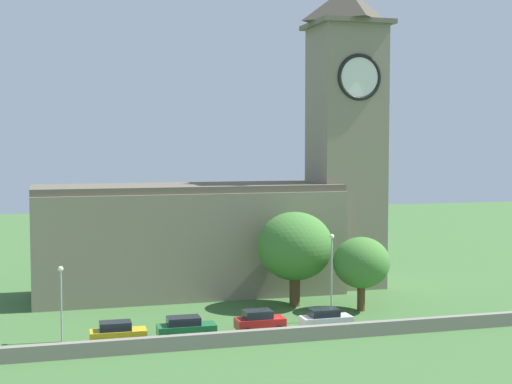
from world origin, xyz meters
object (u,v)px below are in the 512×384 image
object	(u,v)px
car_yellow	(117,333)
car_red	(259,321)
car_white	(326,319)
tree_riverside_west	(361,263)
tree_riverside_east	(295,246)
streetlamp_west_end	(61,291)
streetlamp_west_mid	(332,264)
car_green	(186,327)
church	(241,205)

from	to	relation	value
car_yellow	car_red	distance (m)	11.99
car_white	tree_riverside_west	size ratio (longest dim) A/B	0.62
tree_riverside_east	tree_riverside_west	bearing A→B (deg)	-34.28
car_white	tree_riverside_west	xyz separation A→B (m)	(5.86, 5.92, 3.67)
car_yellow	car_white	size ratio (longest dim) A/B	1.02
streetlamp_west_end	car_red	bearing A→B (deg)	-4.33
car_yellow	streetlamp_west_mid	xyz separation A→B (m)	(19.20, 2.74, 4.23)
car_white	tree_riverside_west	world-z (taller)	tree_riverside_west
car_yellow	streetlamp_west_mid	world-z (taller)	streetlamp_west_mid
car_red	tree_riverside_east	distance (m)	11.84
car_yellow	car_red	xyz separation A→B (m)	(11.96, 0.83, 0.00)
car_white	tree_riverside_east	bearing A→B (deg)	87.44
car_white	tree_riverside_west	bearing A→B (deg)	45.33
streetlamp_west_end	streetlamp_west_mid	size ratio (longest dim) A/B	0.78
streetlamp_west_mid	tree_riverside_west	size ratio (longest dim) A/B	1.12
streetlamp_west_mid	tree_riverside_west	world-z (taller)	streetlamp_west_mid
car_yellow	car_white	world-z (taller)	car_yellow
tree_riverside_west	car_white	bearing A→B (deg)	-134.67
car_red	car_green	bearing A→B (deg)	-176.10
car_green	tree_riverside_west	size ratio (longest dim) A/B	0.68
car_red	tree_riverside_east	world-z (taller)	tree_riverside_east
car_yellow	tree_riverside_west	size ratio (longest dim) A/B	0.63
car_yellow	car_green	xyz separation A→B (m)	(5.56, 0.40, -0.02)
streetlamp_west_mid	church	bearing A→B (deg)	105.28
car_red	tree_riverside_east	bearing A→B (deg)	55.40
car_green	streetlamp_west_mid	world-z (taller)	streetlamp_west_mid
streetlamp_west_end	streetlamp_west_mid	bearing A→B (deg)	1.65
car_yellow	tree_riverside_east	xyz separation A→B (m)	(18.07, 9.70, 4.93)
car_yellow	car_white	distance (m)	17.64
streetlamp_west_mid	car_yellow	bearing A→B (deg)	-171.88
car_white	streetlamp_west_mid	distance (m)	5.25
church	car_white	distance (m)	20.38
church	car_yellow	world-z (taller)	church
car_red	car_white	size ratio (longest dim) A/B	0.95
car_yellow	tree_riverside_west	bearing A→B (deg)	14.32
car_white	church	bearing A→B (deg)	98.45
tree_riverside_west	streetlamp_west_mid	bearing A→B (deg)	-142.82
streetlamp_west_end	tree_riverside_west	size ratio (longest dim) A/B	0.87
car_white	streetlamp_west_end	size ratio (longest dim) A/B	0.72
car_green	car_white	bearing A→B (deg)	-1.53
car_white	streetlamp_west_mid	world-z (taller)	streetlamp_west_mid
car_red	car_white	world-z (taller)	car_red
streetlamp_west_mid	tree_riverside_west	xyz separation A→B (m)	(4.30, 3.26, -0.58)
streetlamp_west_end	tree_riverside_east	bearing A→B (deg)	18.89
tree_riverside_west	streetlamp_west_end	bearing A→B (deg)	-171.92
church	streetlamp_west_end	size ratio (longest dim) A/B	6.14
car_white	car_green	bearing A→B (deg)	178.47
car_green	tree_riverside_east	size ratio (longest dim) A/B	0.52
tree_riverside_east	car_white	bearing A→B (deg)	-92.56
car_yellow	car_red	world-z (taller)	car_red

